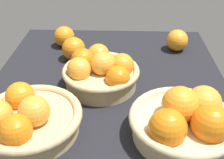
% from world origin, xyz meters
% --- Properties ---
extents(market_tray, '(0.84, 0.72, 0.03)m').
position_xyz_m(market_tray, '(0.00, 0.00, 0.01)').
color(market_tray, black).
rests_on(market_tray, ground).
extents(basket_near_left, '(0.25, 0.25, 0.13)m').
position_xyz_m(basket_near_left, '(-0.22, -0.18, 0.08)').
color(basket_near_left, '#D3BC8C').
rests_on(basket_near_left, market_tray).
extents(basket_center, '(0.23, 0.23, 0.11)m').
position_xyz_m(basket_center, '(-0.00, 0.02, 0.08)').
color(basket_center, tan).
rests_on(basket_center, market_tray).
extents(basket_far_left, '(0.25, 0.25, 0.11)m').
position_xyz_m(basket_far_left, '(-0.21, 0.18, 0.07)').
color(basket_far_left, tan).
rests_on(basket_far_left, market_tray).
extents(loose_orange_front_gap, '(0.08, 0.08, 0.08)m').
position_xyz_m(loose_orange_front_gap, '(0.26, 0.18, 0.07)').
color(loose_orange_front_gap, orange).
rests_on(loose_orange_front_gap, market_tray).
extents(loose_orange_back_gap, '(0.08, 0.08, 0.08)m').
position_xyz_m(loose_orange_back_gap, '(0.16, 0.13, 0.07)').
color(loose_orange_back_gap, orange).
rests_on(loose_orange_back_gap, market_tray).
extents(loose_orange_side_gap, '(0.08, 0.08, 0.08)m').
position_xyz_m(loose_orange_side_gap, '(0.25, -0.24, 0.07)').
color(loose_orange_side_gap, orange).
rests_on(loose_orange_side_gap, market_tray).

